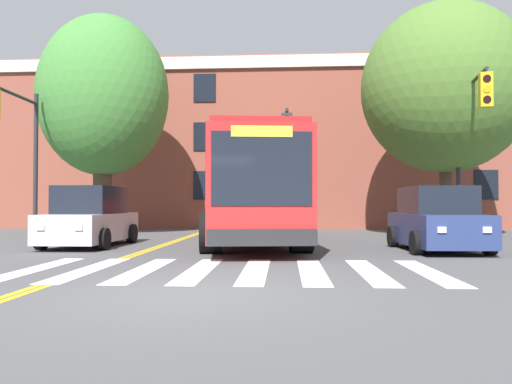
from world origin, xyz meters
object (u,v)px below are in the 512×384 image
(traffic_light_far_corner, at_px, (19,136))
(street_tree_curbside_large, at_px, (445,88))
(car_navy_far_lane, at_px, (437,221))
(traffic_light_near_corner, at_px, (469,127))
(street_tree_curbside_small, at_px, (103,96))
(city_bus, at_px, (250,189))
(car_silver_near_lane, at_px, (90,219))
(traffic_light_overhead, at_px, (287,150))

(traffic_light_far_corner, bearing_deg, street_tree_curbside_large, 9.63)
(car_navy_far_lane, distance_m, traffic_light_near_corner, 4.81)
(car_navy_far_lane, xyz_separation_m, street_tree_curbside_small, (-11.60, 6.33, 4.88))
(city_bus, xyz_separation_m, street_tree_curbside_small, (-6.40, 4.01, 3.95))
(city_bus, relative_size, car_silver_near_lane, 2.72)
(city_bus, bearing_deg, car_silver_near_lane, -161.92)
(car_navy_far_lane, distance_m, traffic_light_far_corner, 13.92)
(city_bus, height_order, traffic_light_overhead, traffic_light_overhead)
(traffic_light_near_corner, xyz_separation_m, street_tree_curbside_small, (-13.58, 3.13, 1.90))
(car_silver_near_lane, relative_size, traffic_light_near_corner, 0.72)
(traffic_light_near_corner, xyz_separation_m, street_tree_curbside_large, (-0.04, 2.37, 1.85))
(car_silver_near_lane, bearing_deg, traffic_light_far_corner, 147.70)
(traffic_light_overhead, distance_m, street_tree_curbside_small, 8.34)
(traffic_light_near_corner, bearing_deg, street_tree_curbside_small, 167.04)
(city_bus, bearing_deg, car_navy_far_lane, -23.98)
(car_navy_far_lane, bearing_deg, street_tree_curbside_large, 70.72)
(traffic_light_far_corner, relative_size, traffic_light_overhead, 1.12)
(traffic_light_overhead, bearing_deg, street_tree_curbside_large, 15.68)
(car_navy_far_lane, relative_size, traffic_light_near_corner, 0.67)
(car_silver_near_lane, bearing_deg, city_bus, 18.08)
(street_tree_curbside_small, bearing_deg, street_tree_curbside_large, -3.20)
(traffic_light_near_corner, distance_m, traffic_light_far_corner, 15.29)
(traffic_light_far_corner, bearing_deg, car_silver_near_lane, -32.30)
(traffic_light_near_corner, relative_size, traffic_light_far_corner, 1.05)
(car_navy_far_lane, xyz_separation_m, traffic_light_overhead, (-4.04, 3.89, 2.35))
(street_tree_curbside_large, xyz_separation_m, street_tree_curbside_small, (-13.54, 0.76, 0.05))
(car_silver_near_lane, height_order, street_tree_curbside_large, street_tree_curbside_large)
(city_bus, relative_size, traffic_light_near_corner, 1.97)
(traffic_light_far_corner, xyz_separation_m, street_tree_curbside_small, (1.70, 3.34, 2.07))
(car_silver_near_lane, bearing_deg, car_navy_far_lane, -4.63)
(traffic_light_far_corner, height_order, street_tree_curbside_large, street_tree_curbside_large)
(car_silver_near_lane, xyz_separation_m, traffic_light_overhead, (5.81, 3.09, 2.33))
(car_navy_far_lane, bearing_deg, street_tree_curbside_small, 151.39)
(traffic_light_overhead, bearing_deg, city_bus, -126.47)
(traffic_light_overhead, xyz_separation_m, street_tree_curbside_large, (5.98, 1.68, 2.49))
(traffic_light_far_corner, distance_m, traffic_light_overhead, 9.32)
(street_tree_curbside_small, bearing_deg, traffic_light_near_corner, -12.96)
(city_bus, xyz_separation_m, traffic_light_near_corner, (7.18, 0.89, 2.05))
(traffic_light_near_corner, distance_m, street_tree_curbside_large, 3.00)
(car_navy_far_lane, xyz_separation_m, street_tree_curbside_large, (1.95, 5.57, 4.84))
(traffic_light_near_corner, distance_m, traffic_light_overhead, 6.09)
(city_bus, height_order, car_navy_far_lane, city_bus)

